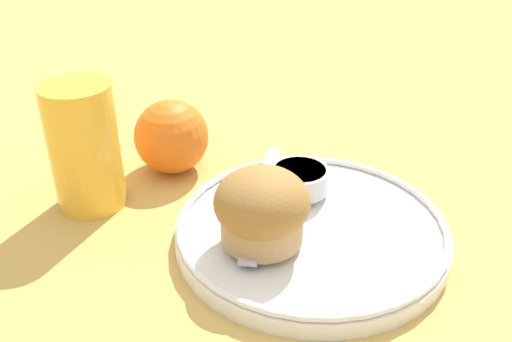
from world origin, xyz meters
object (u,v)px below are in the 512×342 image
at_px(muffin, 262,208).
at_px(juice_glass, 84,147).
at_px(butter_knife, 263,198).
at_px(orange_fruit, 171,137).

distance_m(muffin, juice_glass, 0.18).
height_order(muffin, juice_glass, juice_glass).
bearing_deg(juice_glass, butter_knife, -68.98).
bearing_deg(butter_knife, juice_glass, 88.61).
xyz_separation_m(butter_knife, orange_fruit, (0.03, 0.12, 0.02)).
bearing_deg(muffin, juice_glass, 92.68).
xyz_separation_m(orange_fruit, juice_glass, (-0.09, 0.03, 0.02)).
relative_size(butter_knife, juice_glass, 1.50).
height_order(muffin, butter_knife, muffin).
bearing_deg(muffin, orange_fruit, 61.97).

